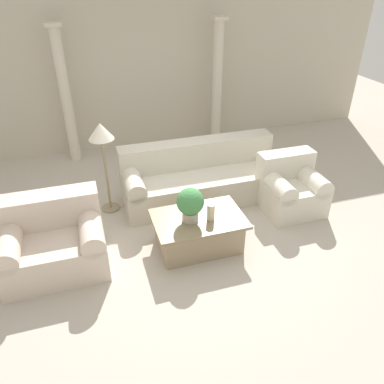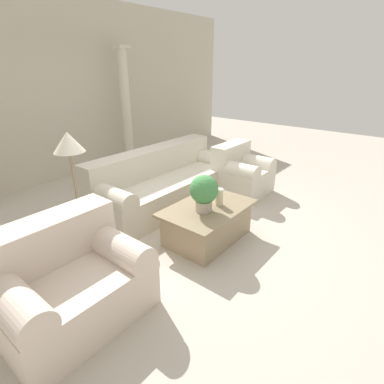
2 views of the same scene
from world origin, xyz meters
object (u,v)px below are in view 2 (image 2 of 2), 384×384
object	(u,v)px
loveseat	(67,280)
coffee_table	(208,223)
armchair	(241,173)
potted_plant	(204,191)
floor_lamp	(70,152)
sofa_long	(164,183)

from	to	relation	value
loveseat	coffee_table	world-z (taller)	loveseat
coffee_table	armchair	distance (m)	1.65
loveseat	potted_plant	xyz separation A→B (m)	(1.64, -0.21, 0.33)
floor_lamp	potted_plant	bearing A→B (deg)	-54.98
sofa_long	armchair	size ratio (longest dim) A/B	2.91
armchair	potted_plant	bearing A→B (deg)	-164.13
loveseat	armchair	world-z (taller)	loveseat
sofa_long	loveseat	size ratio (longest dim) A/B	2.07
floor_lamp	loveseat	bearing A→B (deg)	-126.30
sofa_long	loveseat	world-z (taller)	same
potted_plant	armchair	bearing A→B (deg)	15.87
loveseat	potted_plant	bearing A→B (deg)	-7.32
coffee_table	potted_plant	xyz separation A→B (m)	(-0.12, -0.02, 0.47)
coffee_table	potted_plant	world-z (taller)	potted_plant
potted_plant	floor_lamp	xyz separation A→B (m)	(-0.88, 1.25, 0.43)
sofa_long	potted_plant	world-z (taller)	potted_plant
loveseat	coffee_table	xyz separation A→B (m)	(1.75, -0.19, -0.13)
coffee_table	floor_lamp	world-z (taller)	floor_lamp
potted_plant	coffee_table	bearing A→B (deg)	10.96
sofa_long	coffee_table	bearing A→B (deg)	-110.27
floor_lamp	armchair	size ratio (longest dim) A/B	1.63
sofa_long	armchair	world-z (taller)	sofa_long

